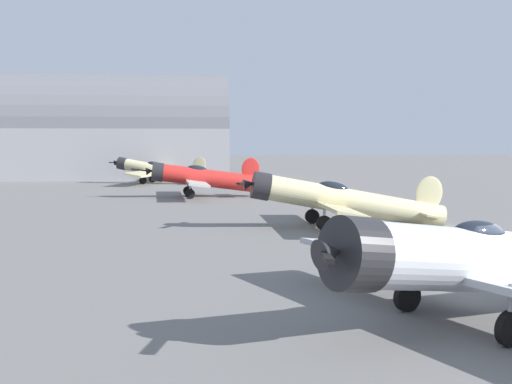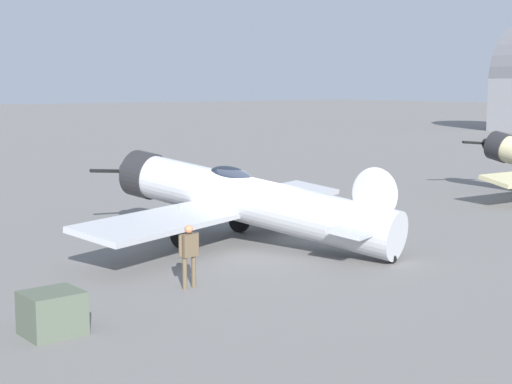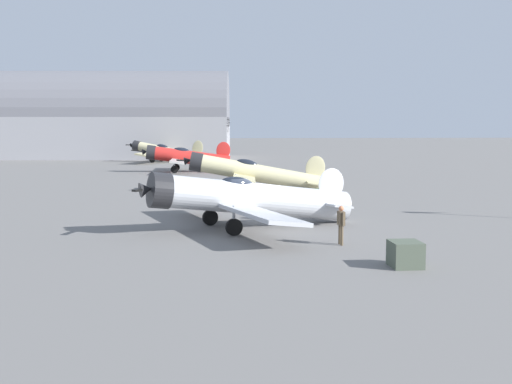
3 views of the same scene
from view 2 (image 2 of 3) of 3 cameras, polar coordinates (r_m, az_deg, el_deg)
name	(u,v)px [view 2 (image 2 of 3)]	position (r m, az deg, el deg)	size (l,w,h in m)	color
ground_plane	(256,245)	(26.12, 0.00, -3.92)	(400.00, 400.00, 0.00)	slate
airplane_foreground	(242,200)	(26.16, -1.00, -0.59)	(12.84, 10.84, 2.96)	#B7BABF
ground_crew_mechanic	(189,250)	(20.57, -4.91, -4.23)	(0.65, 0.27, 1.69)	brown
equipment_crate	(52,313)	(17.44, -14.63, -8.53)	(1.22, 1.11, 0.94)	#4C5647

